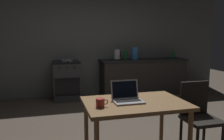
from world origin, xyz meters
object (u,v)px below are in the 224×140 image
coffee_mug (100,103)px  bottle (173,54)px  frying_pan (67,60)px  laptop (127,97)px  stove_oven (66,80)px  bottle_b (126,54)px  dining_table (135,109)px  electric_kettle (117,55)px  chair (198,113)px  cereal_box (135,53)px

coffee_mug → bottle: bearing=50.3°
bottle → frying_pan: (-2.66, 0.02, -0.09)m
laptop → stove_oven: bearing=107.1°
stove_oven → bottle_b: (1.46, 0.08, 0.57)m
laptop → coffee_mug: size_ratio=2.52×
dining_table → electric_kettle: size_ratio=4.49×
electric_kettle → bottle_b: bearing=17.9°
coffee_mug → bottle_b: bottle_b is taller
laptop → frying_pan: size_ratio=0.73×
bottle → frying_pan: bearing=179.5°
electric_kettle → coffee_mug: electric_kettle is taller
bottle → frying_pan: bottle is taller
chair → bottle: bottle is taller
bottle → cereal_box: cereal_box is taller
laptop → dining_table: bearing=-11.8°
dining_table → chair: size_ratio=1.26×
bottle → frying_pan: 2.66m
bottle → coffee_mug: 4.01m
chair → bottle: size_ratio=3.57×
electric_kettle → frying_pan: size_ratio=0.57×
dining_table → chair: 0.86m
dining_table → frying_pan: bearing=99.7°
dining_table → laptop: laptop is taller
stove_oven → electric_kettle: electric_kettle is taller
cereal_box → bottle: bearing=-3.9°
bottle → cereal_box: 1.02m
stove_oven → coffee_mug: 3.15m
laptop → electric_kettle: bearing=84.3°
chair → coffee_mug: 1.30m
cereal_box → laptop: bearing=-111.9°
stove_oven → cereal_box: 1.77m
electric_kettle → cereal_box: cereal_box is taller
frying_pan → electric_kettle: bearing=1.4°
bottle → cereal_box: bearing=176.1°
stove_oven → frying_pan: size_ratio=2.02×
laptop → coffee_mug: laptop is taller
dining_table → bottle: bearing=54.2°
chair → coffee_mug: size_ratio=6.96×
coffee_mug → laptop: bearing=21.6°
cereal_box → bottle_b: bearing=164.1°
coffee_mug → chair: bearing=6.8°
stove_oven → electric_kettle: (1.21, 0.00, 0.56)m
frying_pan → cereal_box: 1.65m
dining_table → bottle_b: (0.92, 3.11, 0.36)m
stove_oven → dining_table: 3.08m
chair → laptop: laptop is taller
bottle → chair: bearing=-113.9°
coffee_mug → electric_kettle: bearing=70.8°
dining_table → coffee_mug: coffee_mug is taller
bottle → coffee_mug: bearing=-129.7°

